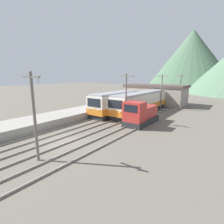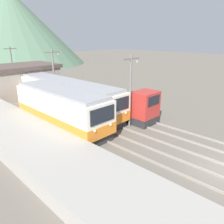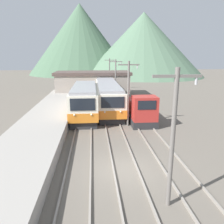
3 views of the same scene
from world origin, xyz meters
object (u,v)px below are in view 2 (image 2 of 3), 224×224
Objects in this scene: catenary_mast_mid at (130,89)px; catenary_mast_distant at (12,65)px; commuter_train_left at (61,110)px; catenary_mast_far at (54,73)px; shunting_locomotive at (131,107)px; commuter_train_center at (67,98)px.

catenary_mast_distant is (0.00, 23.75, 0.00)m from catenary_mast_mid.
catenary_mast_distant is (4.31, 19.69, 1.80)m from commuter_train_left.
catenary_mast_far is 1.00× the size of catenary_mast_distant.
catenary_mast_mid is (4.31, -4.06, 1.80)m from commuter_train_left.
catenary_mast_distant reaches higher than shunting_locomotive.
commuter_train_left is 6.53m from shunting_locomotive.
catenary_mast_mid is at bearing -90.00° from catenary_mast_distant.
shunting_locomotive is (5.80, -2.97, -0.42)m from commuter_train_left.
catenary_mast_far and catenary_mast_distant have the same top height.
commuter_train_center is 2.57× the size of shunting_locomotive.
commuter_train_center is at bearing 47.61° from commuter_train_left.
commuter_train_left is 6.19m from catenary_mast_mid.
catenary_mast_distant is (1.51, 16.62, 1.84)m from commuter_train_center.
commuter_train_left is 1.83× the size of shunting_locomotive.
catenary_mast_far is at bearing 97.87° from shunting_locomotive.
commuter_train_center is 2.35× the size of catenary_mast_far.
shunting_locomotive is at bearing -63.57° from commuter_train_center.
catenary_mast_mid is at bearing -143.85° from shunting_locomotive.
catenary_mast_far is 11.87m from catenary_mast_distant.
catenary_mast_mid is 11.87m from catenary_mast_far.
catenary_mast_distant is (-1.49, 22.66, 2.22)m from shunting_locomotive.
commuter_train_left reaches higher than commuter_train_center.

